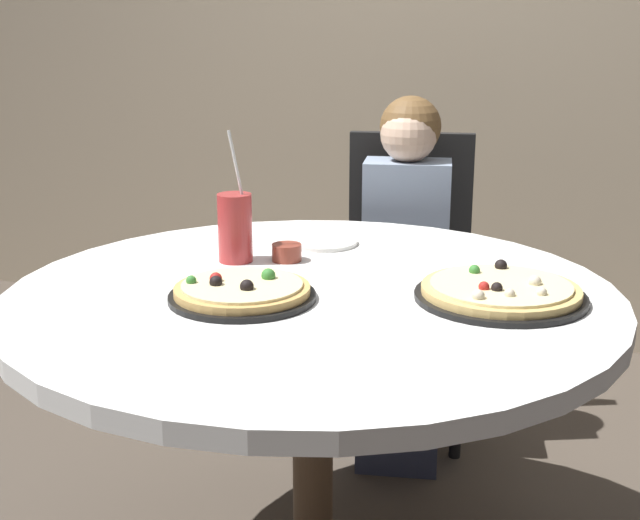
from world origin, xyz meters
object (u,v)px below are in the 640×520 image
(dining_table, at_px, (312,329))
(pizza_cheese, at_px, (501,292))
(diner_child, at_px, (403,297))
(soda_cup, at_px, (235,227))
(chair_wooden, at_px, (408,266))
(pizza_veggie, at_px, (242,292))
(sauce_bowl, at_px, (287,252))
(plate_small, at_px, (322,242))

(dining_table, distance_m, pizza_cheese, 0.40)
(diner_child, distance_m, soda_cup, 0.78)
(soda_cup, bearing_deg, chair_wooden, 74.87)
(pizza_cheese, distance_m, soda_cup, 0.63)
(dining_table, distance_m, chair_wooden, 0.99)
(dining_table, bearing_deg, pizza_veggie, -135.07)
(pizza_cheese, relative_size, sauce_bowl, 4.96)
(dining_table, xyz_separation_m, diner_child, (0.01, 0.80, -0.18))
(diner_child, bearing_deg, sauce_bowl, -103.17)
(diner_child, distance_m, plate_small, 0.53)
(chair_wooden, relative_size, sauce_bowl, 13.57)
(chair_wooden, bearing_deg, sauce_bowl, -98.15)
(dining_table, height_order, soda_cup, soda_cup)
(chair_wooden, height_order, sauce_bowl, chair_wooden)
(plate_small, bearing_deg, pizza_cheese, -32.38)
(chair_wooden, distance_m, plate_small, 0.66)
(pizza_veggie, relative_size, sauce_bowl, 4.27)
(pizza_cheese, xyz_separation_m, soda_cup, (-0.62, 0.09, 0.06))
(dining_table, bearing_deg, chair_wooden, 90.95)
(diner_child, bearing_deg, plate_small, -104.64)
(diner_child, xyz_separation_m, pizza_veggie, (-0.13, -0.91, 0.28))
(pizza_veggie, bearing_deg, pizza_cheese, 18.63)
(diner_child, distance_m, sauce_bowl, 0.69)
(pizza_veggie, height_order, pizza_cheese, pizza_veggie)
(diner_child, bearing_deg, chair_wooden, 99.40)
(soda_cup, bearing_deg, diner_child, 68.67)
(sauce_bowl, bearing_deg, chair_wooden, 81.85)
(diner_child, distance_m, pizza_veggie, 0.96)
(pizza_cheese, height_order, plate_small, pizza_cheese)
(dining_table, xyz_separation_m, sauce_bowl, (-0.13, 0.19, 0.11))
(sauce_bowl, relative_size, plate_small, 0.39)
(diner_child, bearing_deg, soda_cup, -111.33)
(dining_table, height_order, diner_child, diner_child)
(diner_child, relative_size, pizza_cheese, 3.12)
(dining_table, relative_size, pizza_cheese, 3.71)
(plate_small, bearing_deg, soda_cup, -123.15)
(chair_wooden, bearing_deg, plate_small, -97.79)
(diner_child, xyz_separation_m, pizza_cheese, (0.37, -0.74, 0.28))
(dining_table, height_order, pizza_veggie, pizza_veggie)
(pizza_cheese, relative_size, plate_small, 1.93)
(dining_table, bearing_deg, sauce_bowl, 124.55)
(sauce_bowl, distance_m, plate_small, 0.18)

